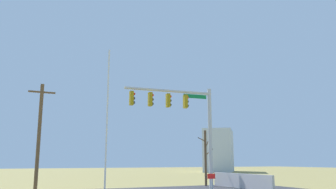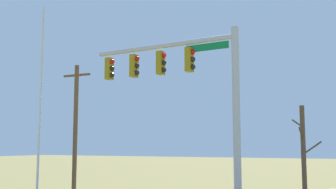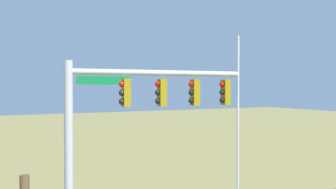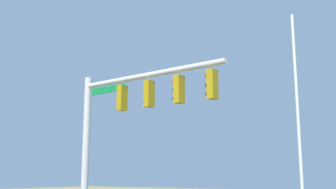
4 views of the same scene
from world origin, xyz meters
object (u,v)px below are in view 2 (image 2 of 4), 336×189
(utility_pole, at_px, (75,126))
(bare_tree, at_px, (304,158))
(flagpole, at_px, (40,109))
(signal_mast, at_px, (187,85))

(utility_pole, relative_size, bare_tree, 1.67)
(flagpole, bearing_deg, signal_mast, 15.29)
(utility_pole, distance_m, bare_tree, 13.21)
(signal_mast, bearing_deg, utility_pole, 152.41)
(signal_mast, relative_size, bare_tree, 1.60)
(flagpole, distance_m, bare_tree, 11.24)
(bare_tree, bearing_deg, utility_pole, 174.33)
(signal_mast, height_order, flagpole, flagpole)
(flagpole, xyz_separation_m, bare_tree, (9.75, 5.19, -2.05))
(signal_mast, xyz_separation_m, utility_pole, (-9.29, 4.85, -1.25))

